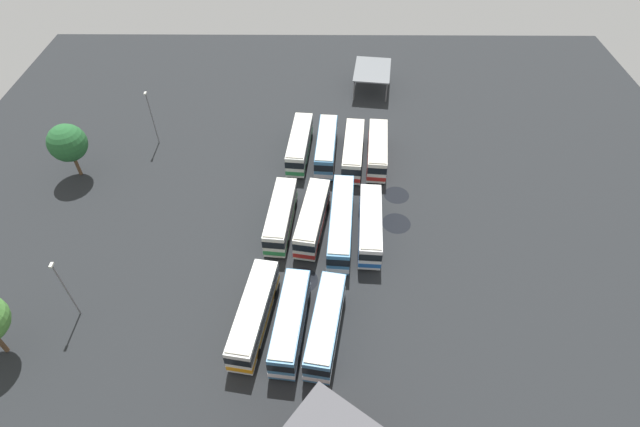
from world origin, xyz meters
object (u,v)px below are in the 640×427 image
(bus_row1_slot2, at_px, (312,218))
(bus_row2_slot3, at_px, (300,144))
(bus_row1_slot0, at_px, (370,225))
(bus_row1_slot1, at_px, (341,222))
(bus_row0_slot1, at_px, (326,325))
(bus_row1_slot3, at_px, (281,216))
(bus_row2_slot1, at_px, (353,150))
(lamp_post_by_building, at_px, (65,288))
(tree_west_edge, at_px, (67,143))
(maintenance_shelter, at_px, (372,70))
(bus_row0_slot2, at_px, (290,321))
(lamp_post_near_entrance, at_px, (152,116))
(bus_row2_slot0, at_px, (377,150))
(bus_row0_slot3, at_px, (254,313))
(bus_row2_slot2, at_px, (326,146))

(bus_row1_slot2, xyz_separation_m, bus_row2_slot3, (14.40, 2.04, 0.00))
(bus_row1_slot0, height_order, bus_row1_slot1, same)
(bus_row1_slot0, height_order, bus_row2_slot3, same)
(bus_row0_slot1, xyz_separation_m, bus_row1_slot3, (14.88, 5.30, -0.00))
(bus_row1_slot0, height_order, bus_row2_slot1, same)
(bus_row1_slot3, distance_m, lamp_post_by_building, 23.70)
(bus_row0_slot1, height_order, tree_west_edge, tree_west_edge)
(bus_row1_slot3, relative_size, maintenance_shelter, 1.18)
(bus_row1_slot3, bearing_deg, lamp_post_by_building, 122.04)
(lamp_post_by_building, bearing_deg, bus_row0_slot2, -95.26)
(lamp_post_near_entrance, bearing_deg, bus_row2_slot0, -97.24)
(lamp_post_by_building, bearing_deg, bus_row1_slot1, -66.97)
(bus_row0_slot2, bearing_deg, bus_row2_slot0, -21.05)
(bus_row0_slot2, xyz_separation_m, lamp_post_near_entrance, (31.33, 20.76, 2.67))
(bus_row0_slot3, bearing_deg, maintenance_shelter, -17.86)
(bus_row0_slot1, xyz_separation_m, tree_west_edge, (24.51, 33.04, 3.33))
(bus_row0_slot1, distance_m, bus_row1_slot2, 14.67)
(bus_row0_slot1, xyz_separation_m, lamp_post_near_entrance, (31.69, 24.19, 2.67))
(bus_row0_slot1, relative_size, bus_row2_slot0, 1.03)
(bus_row1_slot3, height_order, bus_row2_slot2, same)
(bus_row2_slot0, height_order, bus_row2_slot3, same)
(bus_row0_slot3, bearing_deg, bus_row1_slot3, -7.42)
(bus_row2_slot2, bearing_deg, bus_row0_slot2, 172.81)
(bus_row1_slot2, height_order, lamp_post_near_entrance, lamp_post_near_entrance)
(bus_row1_slot3, relative_size, bus_row2_slot3, 0.95)
(bus_row2_slot1, xyz_separation_m, lamp_post_by_building, (-25.24, 29.06, 2.52))
(bus_row0_slot2, xyz_separation_m, bus_row2_slot3, (28.63, 0.15, 0.00))
(bus_row1_slot3, distance_m, bus_row2_slot1, 15.65)
(bus_row2_slot2, distance_m, maintenance_shelter, 19.89)
(bus_row1_slot0, xyz_separation_m, bus_row1_slot2, (1.14, 6.72, -0.00))
(bus_row1_slot3, height_order, bus_row2_slot0, same)
(bus_row1_slot3, height_order, lamp_post_by_building, lamp_post_by_building)
(bus_row1_slot0, distance_m, lamp_post_by_building, 32.50)
(bus_row1_slot1, height_order, bus_row1_slot3, same)
(bus_row2_slot2, height_order, bus_row2_slot3, same)
(bus_row0_slot2, bearing_deg, bus_row0_slot1, -96.07)
(lamp_post_near_entrance, bearing_deg, lamp_post_by_building, 177.89)
(bus_row0_slot1, height_order, maintenance_shelter, maintenance_shelter)
(bus_row0_slot1, height_order, bus_row1_slot3, same)
(bus_row0_slot1, relative_size, bus_row2_slot2, 0.98)
(bus_row0_slot3, distance_m, bus_row1_slot2, 14.45)
(bus_row0_slot2, height_order, bus_row2_slot1, same)
(bus_row2_slot1, relative_size, tree_west_edge, 1.43)
(bus_row1_slot2, xyz_separation_m, bus_row2_slot0, (13.13, -8.64, -0.00))
(maintenance_shelter, distance_m, lamp_post_by_building, 55.33)
(bus_row1_slot0, distance_m, maintenance_shelter, 33.53)
(bus_row1_slot1, distance_m, maintenance_shelter, 33.52)
(bus_row1_slot2, bearing_deg, bus_row0_slot2, 172.43)
(bus_row1_slot0, distance_m, bus_row2_slot1, 14.23)
(bus_row2_slot2, xyz_separation_m, lamp_post_by_building, (-26.13, 25.39, 2.52))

